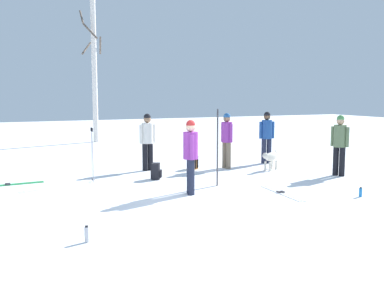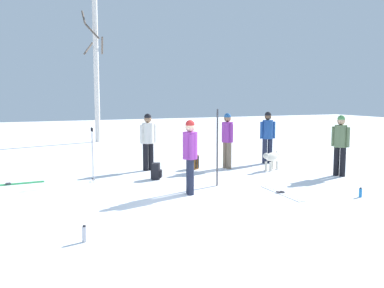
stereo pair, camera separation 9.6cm
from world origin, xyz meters
TOP-DOWN VIEW (x-y plane):
  - ground_plane at (0.00, 0.00)m, footprint 60.00×60.00m
  - person_0 at (0.18, 4.68)m, footprint 0.52×0.34m
  - person_1 at (0.13, 1.34)m, footprint 0.34×0.50m
  - person_2 at (2.52, 4.03)m, footprint 0.34×0.51m
  - person_3 at (4.21, 4.37)m, footprint 0.51×0.34m
  - person_4 at (4.84, 1.69)m, footprint 0.34×0.48m
  - dog at (3.57, 3.20)m, footprint 0.82×0.48m
  - ski_pair_planted_0 at (1.10, 1.89)m, footprint 0.10×0.12m
  - ski_pair_lying_0 at (2.08, 0.52)m, footprint 0.27×1.68m
  - ski_pair_lying_1 at (-3.78, 4.08)m, footprint 1.85×0.29m
  - ski_poles_0 at (-1.68, 3.60)m, footprint 0.07×0.24m
  - backpack_0 at (-0.04, 3.29)m, footprint 0.34×0.32m
  - backpack_2 at (1.52, 4.32)m, footprint 0.34×0.35m
  - water_bottle_0 at (3.51, -0.46)m, footprint 0.07×0.07m
  - water_bottle_1 at (-2.66, -1.00)m, footprint 0.07×0.07m
  - birch_tree_3 at (0.28, 13.04)m, footprint 0.99×1.11m

SIDE VIEW (x-z plane):
  - ground_plane at x=0.00m, z-range 0.00..0.00m
  - ski_pair_lying_1 at x=-3.78m, z-range -0.01..0.03m
  - ski_pair_lying_0 at x=2.08m, z-range -0.01..0.03m
  - water_bottle_0 at x=3.51m, z-range -0.01..0.21m
  - water_bottle_1 at x=-2.66m, z-range -0.01..0.26m
  - backpack_0 at x=-0.04m, z-range -0.01..0.43m
  - backpack_2 at x=1.52m, z-range -0.01..0.43m
  - dog at x=3.57m, z-range 0.10..0.67m
  - ski_poles_0 at x=-1.68m, z-range 0.05..1.48m
  - ski_pair_planted_0 at x=1.10m, z-range -0.01..1.93m
  - person_0 at x=0.18m, z-range 0.12..1.84m
  - person_1 at x=0.13m, z-range 0.12..1.84m
  - person_2 at x=2.52m, z-range 0.12..1.84m
  - person_3 at x=4.21m, z-range 0.12..1.84m
  - person_4 at x=4.84m, z-range 0.12..1.84m
  - birch_tree_3 at x=0.28m, z-range 0.10..7.11m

